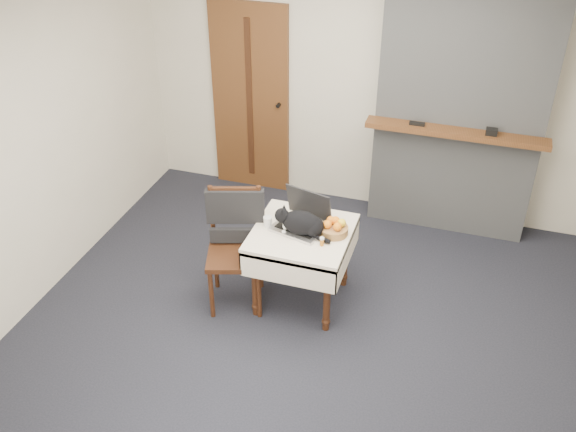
# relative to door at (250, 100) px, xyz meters

# --- Properties ---
(ground) EXTENTS (4.50, 4.50, 0.00)m
(ground) POSITION_rel_door_xyz_m (1.20, -1.97, -1.00)
(ground) COLOR black
(ground) RESTS_ON ground
(room_shell) EXTENTS (4.52, 4.01, 2.61)m
(room_shell) POSITION_rel_door_xyz_m (1.20, -1.51, 0.76)
(room_shell) COLOR beige
(room_shell) RESTS_ON ground
(door) EXTENTS (0.82, 0.10, 2.00)m
(door) POSITION_rel_door_xyz_m (0.00, 0.00, 0.00)
(door) COLOR brown
(door) RESTS_ON ground
(chimney) EXTENTS (1.62, 0.48, 2.60)m
(chimney) POSITION_rel_door_xyz_m (2.10, -0.13, 0.30)
(chimney) COLOR gray
(chimney) RESTS_ON ground
(side_table) EXTENTS (0.78, 0.78, 0.70)m
(side_table) POSITION_rel_door_xyz_m (1.07, -1.71, -0.41)
(side_table) COLOR #3B1D10
(side_table) RESTS_ON ground
(laptop) EXTENTS (0.47, 0.43, 0.30)m
(laptop) POSITION_rel_door_xyz_m (1.06, -1.64, -0.23)
(laptop) COLOR #B7B7BC
(laptop) RESTS_ON side_table
(cat) EXTENTS (0.48, 0.21, 0.23)m
(cat) POSITION_rel_door_xyz_m (1.09, -1.74, -0.20)
(cat) COLOR black
(cat) RESTS_ON side_table
(cream_jar) EXTENTS (0.07, 0.07, 0.08)m
(cream_jar) POSITION_rel_door_xyz_m (0.79, -1.72, -0.26)
(cream_jar) COLOR silver
(cream_jar) RESTS_ON side_table
(pill_bottle) EXTENTS (0.04, 0.04, 0.07)m
(pill_bottle) POSITION_rel_door_xyz_m (1.28, -1.85, -0.26)
(pill_bottle) COLOR #AB6015
(pill_bottle) RESTS_ON side_table
(fruit_basket) EXTENTS (0.23, 0.23, 0.13)m
(fruit_basket) POSITION_rel_door_xyz_m (1.32, -1.66, -0.25)
(fruit_basket) COLOR #A66D43
(fruit_basket) RESTS_ON side_table
(desk_clutter) EXTENTS (0.13, 0.07, 0.01)m
(desk_clutter) POSITION_rel_door_xyz_m (1.24, -1.67, -0.30)
(desk_clutter) COLOR black
(desk_clutter) RESTS_ON side_table
(chair) EXTENTS (0.57, 0.57, 1.02)m
(chair) POSITION_rel_door_xyz_m (0.54, -1.81, -0.35)
(chair) COLOR #3B1D10
(chair) RESTS_ON ground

